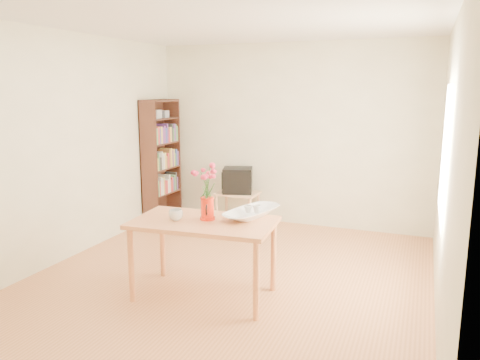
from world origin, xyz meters
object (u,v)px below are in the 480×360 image
at_px(mug, 176,215).
at_px(television, 238,180).
at_px(table, 204,230).
at_px(pitcher, 208,209).
at_px(bowl, 252,195).

height_order(mug, television, mug).
relative_size(table, television, 2.68).
distance_m(table, pitcher, 0.19).
xyz_separation_m(pitcher, television, (-0.66, 2.40, -0.20)).
height_order(bowl, television, bowl).
bearing_deg(television, pitcher, -92.56).
height_order(mug, bowl, bowl).
distance_m(table, bowl, 0.56).
bearing_deg(bowl, pitcher, -145.61).
height_order(pitcher, bowl, bowl).
xyz_separation_m(table, bowl, (0.37, 0.29, 0.31)).
relative_size(mug, bowl, 0.28).
bearing_deg(mug, table, 177.85).
distance_m(mug, television, 2.57).
bearing_deg(television, mug, -99.06).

